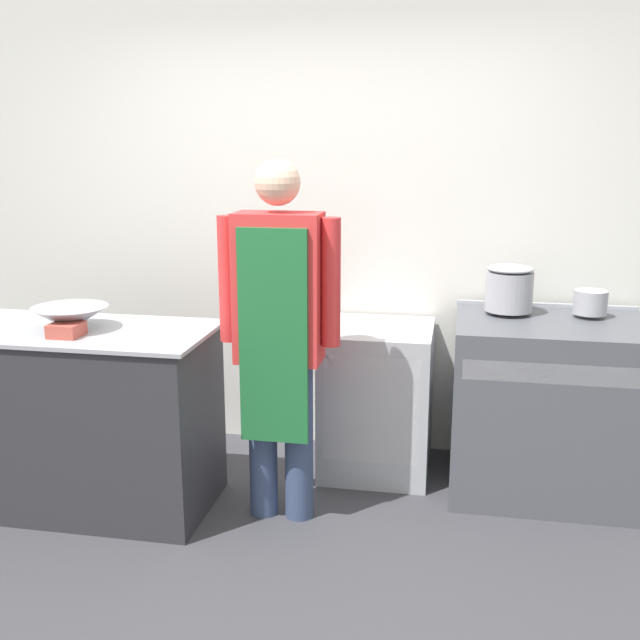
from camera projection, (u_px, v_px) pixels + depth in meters
ground_plane at (259, 598)px, 3.08m from camera, size 14.00×14.00×0.00m
wall_back at (331, 225)px, 4.38m from camera, size 8.00×0.05×2.70m
prep_counter at (86, 418)px, 3.79m from camera, size 1.31×0.67×0.93m
stove at (547, 407)px, 3.94m from camera, size 0.98×0.74×0.95m
fridge_unit at (377, 399)px, 4.20m from camera, size 0.60×0.61×0.83m
person_cook at (279, 324)px, 3.53m from camera, size 0.59×0.24×1.75m
mixing_bowl at (71, 318)px, 3.65m from camera, size 0.37×0.37×0.11m
plastic_tub at (66, 330)px, 3.53m from camera, size 0.14×0.14×0.06m
stock_pot at (509, 288)px, 3.96m from camera, size 0.25×0.25×0.25m
sauce_pot at (590, 302)px, 3.90m from camera, size 0.17×0.17×0.12m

